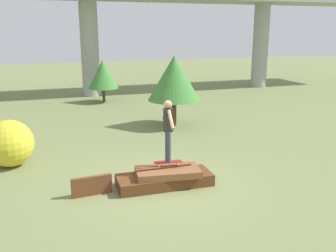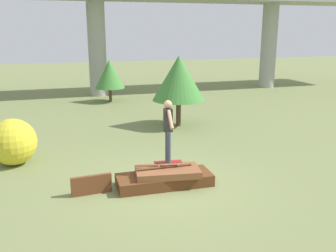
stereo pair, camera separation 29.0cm
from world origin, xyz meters
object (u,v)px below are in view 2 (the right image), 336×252
(skateboard, at_px, (168,162))
(tree_behind_right, at_px, (110,74))
(skater, at_px, (168,127))
(tree_behind_left, at_px, (179,78))
(bush_yellow_flowering, at_px, (13,142))

(skateboard, distance_m, tree_behind_right, 12.36)
(skateboard, bearing_deg, skater, 90.00)
(tree_behind_left, xyz_separation_m, bush_yellow_flowering, (-6.42, -3.06, -1.36))
(skateboard, bearing_deg, tree_behind_right, 88.88)
(skater, bearing_deg, skateboard, -90.00)
(tree_behind_right, bearing_deg, skater, -91.12)
(skater, bearing_deg, tree_behind_left, 69.08)
(bush_yellow_flowering, bearing_deg, tree_behind_right, 65.09)
(skateboard, relative_size, bush_yellow_flowering, 0.53)
(skater, height_order, tree_behind_left, tree_behind_left)
(skateboard, height_order, bush_yellow_flowering, bush_yellow_flowering)
(bush_yellow_flowering, bearing_deg, tree_behind_left, 25.48)
(skater, distance_m, bush_yellow_flowering, 5.12)
(skater, relative_size, bush_yellow_flowering, 1.16)
(tree_behind_left, bearing_deg, tree_behind_right, 107.56)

